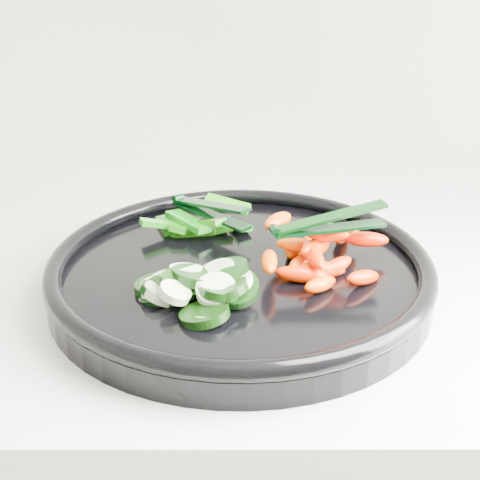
{
  "coord_description": "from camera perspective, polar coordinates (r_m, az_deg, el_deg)",
  "views": [
    {
      "loc": [
        0.07,
        1.03,
        1.25
      ],
      "look_at": [
        0.08,
        1.61,
        0.99
      ],
      "focal_mm": 50.0,
      "sensor_mm": 36.0,
      "label": 1
    }
  ],
  "objects": [
    {
      "name": "pepper_pile",
      "position": [
        0.73,
        -3.46,
        1.37
      ],
      "size": [
        0.12,
        0.1,
        0.04
      ],
      "color": "#1A690A",
      "rests_on": "veggie_tray"
    },
    {
      "name": "tong_carrot",
      "position": [
        0.63,
        7.41,
        1.43
      ],
      "size": [
        0.11,
        0.04,
        0.02
      ],
      "color": "black",
      "rests_on": "carrot_pile"
    },
    {
      "name": "cucumber_pile",
      "position": [
        0.6,
        -4.09,
        -4.05
      ],
      "size": [
        0.13,
        0.12,
        0.04
      ],
      "color": "black",
      "rests_on": "veggie_tray"
    },
    {
      "name": "carrot_pile",
      "position": [
        0.65,
        6.61,
        -0.92
      ],
      "size": [
        0.13,
        0.15,
        0.05
      ],
      "color": "#EA4400",
      "rests_on": "veggie_tray"
    },
    {
      "name": "tong_pepper",
      "position": [
        0.72,
        -2.72,
        2.66
      ],
      "size": [
        0.09,
        0.09,
        0.02
      ],
      "color": "black",
      "rests_on": "pepper_pile"
    },
    {
      "name": "veggie_tray",
      "position": [
        0.65,
        -0.0,
        -2.76
      ],
      "size": [
        0.41,
        0.41,
        0.04
      ],
      "color": "black",
      "rests_on": "counter"
    }
  ]
}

